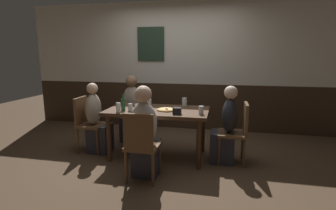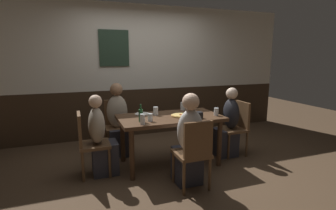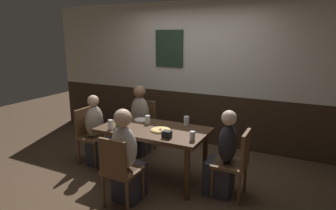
{
  "view_description": "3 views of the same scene",
  "coord_description": "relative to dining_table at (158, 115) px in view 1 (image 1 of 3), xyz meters",
  "views": [
    {
      "loc": [
        0.94,
        -3.68,
        1.55
      ],
      "look_at": [
        0.18,
        -0.09,
        0.83
      ],
      "focal_mm": 27.66,
      "sensor_mm": 36.0,
      "label": 1
    },
    {
      "loc": [
        -1.32,
        -3.51,
        1.62
      ],
      "look_at": [
        -0.04,
        -0.01,
        0.91
      ],
      "focal_mm": 27.86,
      "sensor_mm": 36.0,
      "label": 2
    },
    {
      "loc": [
        1.9,
        -3.33,
        2.0
      ],
      "look_at": [
        0.16,
        0.13,
        1.06
      ],
      "focal_mm": 30.84,
      "sensor_mm": 36.0,
      "label": 3
    }
  ],
  "objects": [
    {
      "name": "ground_plane",
      "position": [
        0.0,
        0.0,
        -0.65
      ],
      "size": [
        12.0,
        12.0,
        0.0
      ],
      "primitive_type": "plane",
      "color": "#4C3826"
    },
    {
      "name": "wall_back",
      "position": [
        -0.0,
        1.65,
        0.65
      ],
      "size": [
        6.4,
        0.13,
        2.6
      ],
      "color": "#332316",
      "rests_on": "ground_plane"
    },
    {
      "name": "dining_table",
      "position": [
        0.0,
        0.0,
        0.0
      ],
      "size": [
        1.51,
        0.82,
        0.74
      ],
      "color": "#472D1C",
      "rests_on": "ground_plane"
    },
    {
      "name": "chair_head_west",
      "position": [
        -1.17,
        0.0,
        -0.15
      ],
      "size": [
        0.4,
        0.4,
        0.88
      ],
      "color": "brown",
      "rests_on": "ground_plane"
    },
    {
      "name": "chair_mid_near",
      "position": [
        0.0,
        -0.83,
        -0.15
      ],
      "size": [
        0.4,
        0.4,
        0.88
      ],
      "color": "brown",
      "rests_on": "ground_plane"
    },
    {
      "name": "chair_left_far",
      "position": [
        -0.66,
        0.83,
        -0.15
      ],
      "size": [
        0.4,
        0.4,
        0.88
      ],
      "color": "brown",
      "rests_on": "ground_plane"
    },
    {
      "name": "chair_head_east",
      "position": [
        1.17,
        0.0,
        -0.15
      ],
      "size": [
        0.4,
        0.4,
        0.88
      ],
      "color": "brown",
      "rests_on": "ground_plane"
    },
    {
      "name": "person_head_west",
      "position": [
        -1.01,
        0.0,
        -0.18
      ],
      "size": [
        0.37,
        0.34,
        1.11
      ],
      "color": "#2D2D38",
      "rests_on": "ground_plane"
    },
    {
      "name": "person_mid_near",
      "position": [
        0.0,
        -0.67,
        -0.14
      ],
      "size": [
        0.34,
        0.37,
        1.18
      ],
      "color": "#2D2D38",
      "rests_on": "ground_plane"
    },
    {
      "name": "person_left_far",
      "position": [
        -0.66,
        0.67,
        -0.14
      ],
      "size": [
        0.34,
        0.37,
        1.19
      ],
      "color": "#2D2D38",
      "rests_on": "ground_plane"
    },
    {
      "name": "person_head_east",
      "position": [
        1.01,
        0.0,
        -0.18
      ],
      "size": [
        0.37,
        0.34,
        1.12
      ],
      "color": "#2D2D38",
      "rests_on": "ground_plane"
    },
    {
      "name": "pizza",
      "position": [
        0.14,
        -0.05,
        0.1
      ],
      "size": [
        0.27,
        0.27,
        0.03
      ],
      "color": "tan",
      "rests_on": "dining_table"
    },
    {
      "name": "tumbler_water",
      "position": [
        0.66,
        -0.2,
        0.14
      ],
      "size": [
        0.07,
        0.07,
        0.12
      ],
      "color": "silver",
      "rests_on": "dining_table"
    },
    {
      "name": "highball_clear",
      "position": [
        0.35,
        0.34,
        0.15
      ],
      "size": [
        0.08,
        0.08,
        0.13
      ],
      "color": "silver",
      "rests_on": "dining_table"
    },
    {
      "name": "beer_glass_half",
      "position": [
        -0.5,
        -0.31,
        0.15
      ],
      "size": [
        0.06,
        0.06,
        0.14
      ],
      "color": "silver",
      "rests_on": "dining_table"
    },
    {
      "name": "pint_glass_stout",
      "position": [
        -0.18,
        0.14,
        0.15
      ],
      "size": [
        0.07,
        0.07,
        0.12
      ],
      "color": "silver",
      "rests_on": "dining_table"
    },
    {
      "name": "tumbler_short",
      "position": [
        -0.36,
        -0.19,
        0.14
      ],
      "size": [
        0.07,
        0.07,
        0.11
      ],
      "color": "silver",
      "rests_on": "dining_table"
    },
    {
      "name": "beer_bottle_green",
      "position": [
        -0.48,
        -0.16,
        0.18
      ],
      "size": [
        0.06,
        0.06,
        0.24
      ],
      "color": "#194723",
      "rests_on": "dining_table"
    },
    {
      "name": "plate_white_large",
      "position": [
        -0.35,
        0.27,
        0.1
      ],
      "size": [
        0.23,
        0.23,
        0.01
      ],
      "primitive_type": "cylinder",
      "color": "white",
      "rests_on": "dining_table"
    },
    {
      "name": "condiment_caddy",
      "position": [
        0.34,
        -0.25,
        0.14
      ],
      "size": [
        0.11,
        0.09,
        0.09
      ],
      "primitive_type": "cube",
      "color": "black",
      "rests_on": "dining_table"
    }
  ]
}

